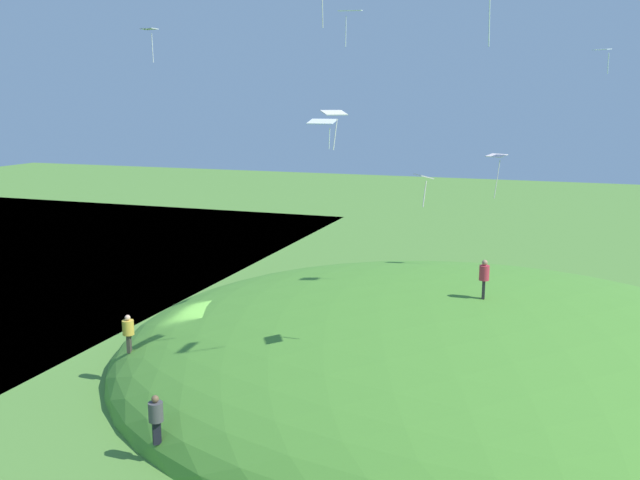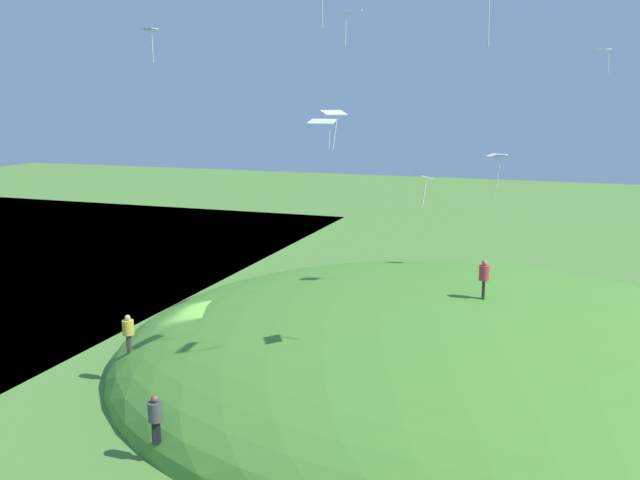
# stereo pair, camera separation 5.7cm
# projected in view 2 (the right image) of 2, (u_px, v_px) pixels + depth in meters

# --- Properties ---
(ground_plane) EXTENTS (160.00, 160.00, 0.00)m
(ground_plane) POSITION_uv_depth(u_px,v_px,m) (200.00, 361.00, 31.66)
(ground_plane) COLOR #558736
(grass_hill) EXTENTS (31.61, 27.47, 7.33)m
(grass_hill) POSITION_uv_depth(u_px,v_px,m) (461.00, 369.00, 30.70)
(grass_hill) COLOR #4E8E30
(grass_hill) RESTS_ON ground_plane
(person_walking_path) EXTENTS (0.44, 0.44, 1.63)m
(person_walking_path) POSITION_uv_depth(u_px,v_px,m) (484.00, 275.00, 28.30)
(person_walking_path) COLOR #302A2E
(person_walking_path) RESTS_ON grass_hill
(person_near_shore) EXTENTS (0.67, 0.67, 1.69)m
(person_near_shore) POSITION_uv_depth(u_px,v_px,m) (155.00, 414.00, 22.41)
(person_near_shore) COLOR black
(person_near_shore) RESTS_ON grass_hill
(person_with_child) EXTENTS (0.59, 0.59, 1.61)m
(person_with_child) POSITION_uv_depth(u_px,v_px,m) (128.00, 329.00, 28.65)
(person_with_child) COLOR #3E3A30
(person_with_child) RESTS_ON grass_hill
(kite_0) EXTENTS (0.83, 0.75, 1.13)m
(kite_0) POSITION_uv_depth(u_px,v_px,m) (603.00, 51.00, 31.77)
(kite_0) COLOR white
(kite_1) EXTENTS (0.76, 0.58, 1.48)m
(kite_1) POSITION_uv_depth(u_px,v_px,m) (150.00, 32.00, 31.43)
(kite_1) COLOR white
(kite_2) EXTENTS (1.20, 0.83, 1.32)m
(kite_2) POSITION_uv_depth(u_px,v_px,m) (322.00, 122.00, 30.30)
(kite_2) COLOR white
(kite_3) EXTENTS (1.00, 0.99, 1.38)m
(kite_3) POSITION_uv_depth(u_px,v_px,m) (334.00, 115.00, 24.44)
(kite_3) COLOR white
(kite_5) EXTENTS (1.05, 0.81, 1.50)m
(kite_5) POSITION_uv_depth(u_px,v_px,m) (350.00, 12.00, 28.27)
(kite_5) COLOR white
(kite_6) EXTENTS (1.10, 0.99, 2.20)m
(kite_6) POSITION_uv_depth(u_px,v_px,m) (497.00, 158.00, 34.51)
(kite_6) COLOR silver
(kite_9) EXTENTS (0.76, 0.80, 1.11)m
(kite_9) POSITION_uv_depth(u_px,v_px,m) (423.00, 178.00, 22.89)
(kite_9) COLOR white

